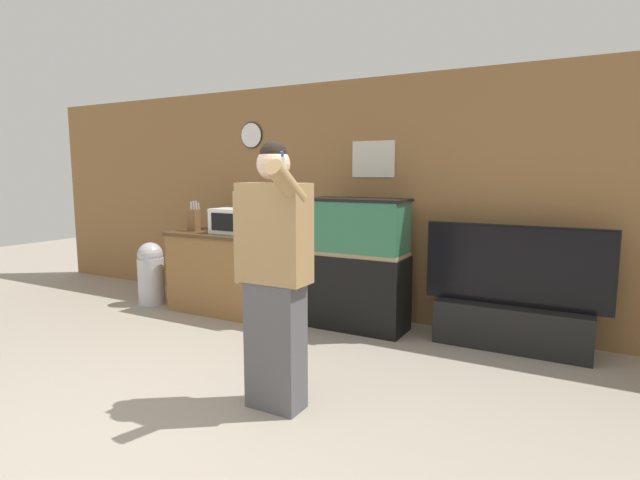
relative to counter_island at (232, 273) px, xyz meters
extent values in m
plane|color=gray|center=(1.35, -2.43, -0.46)|extent=(18.00, 18.00, 0.00)
cube|color=olive|center=(1.35, 0.64, 0.84)|extent=(10.00, 0.06, 2.60)
cube|color=beige|center=(1.47, 0.61, 1.28)|extent=(0.49, 0.02, 0.39)
cylinder|color=white|center=(-0.14, 0.60, 1.59)|extent=(0.29, 0.03, 0.29)
cylinder|color=black|center=(-0.14, 0.60, 1.59)|extent=(0.31, 0.01, 0.31)
cube|color=brown|center=(0.00, 0.00, -0.02)|extent=(1.46, 0.60, 0.89)
cube|color=#48321C|center=(0.00, 0.00, 0.44)|extent=(1.50, 0.64, 0.03)
cube|color=white|center=(0.05, 0.03, 0.60)|extent=(0.53, 0.36, 0.28)
cube|color=black|center=(0.01, -0.15, 0.60)|extent=(0.33, 0.01, 0.19)
cube|color=#2D2D33|center=(0.24, -0.15, 0.60)|extent=(0.05, 0.01, 0.22)
cube|color=brown|center=(-0.53, -0.03, 0.59)|extent=(0.12, 0.09, 0.25)
cylinder|color=#B7B7BC|center=(-0.57, -0.02, 0.76)|extent=(0.02, 0.02, 0.09)
cylinder|color=#B7B7BC|center=(-0.53, -0.02, 0.76)|extent=(0.02, 0.02, 0.10)
cylinder|color=#B7B7BC|center=(-0.49, -0.02, 0.76)|extent=(0.02, 0.02, 0.10)
cylinder|color=#B7B7BC|center=(-0.57, 0.01, 0.76)|extent=(0.02, 0.02, 0.09)
cylinder|color=#B7B7BC|center=(-0.53, 0.01, 0.76)|extent=(0.02, 0.02, 0.09)
cylinder|color=#B7B7BC|center=(-0.49, 0.01, 0.75)|extent=(0.02, 0.02, 0.07)
cube|color=black|center=(1.51, 0.16, -0.08)|extent=(1.01, 0.46, 0.77)
cube|color=#937F5B|center=(1.51, 0.16, 0.32)|extent=(0.98, 0.44, 0.04)
cube|color=#2D6B4C|center=(1.51, 0.16, 0.59)|extent=(0.97, 0.44, 0.56)
cube|color=black|center=(1.51, 0.16, 0.87)|extent=(1.01, 0.46, 0.03)
cube|color=black|center=(2.99, 0.30, -0.26)|extent=(1.35, 0.40, 0.40)
cube|color=black|center=(2.99, 0.30, 0.30)|extent=(1.59, 0.05, 0.72)
cube|color=black|center=(2.99, 0.33, 0.30)|extent=(1.62, 0.01, 0.75)
cube|color=#515156|center=(1.75, -1.72, -0.02)|extent=(0.38, 0.21, 0.88)
cube|color=#A37F51|center=(1.75, -1.72, 0.74)|extent=(0.47, 0.23, 0.66)
sphere|color=beige|center=(1.75, -1.72, 1.19)|extent=(0.22, 0.22, 0.22)
sphere|color=black|center=(1.75, -1.72, 1.25)|extent=(0.18, 0.18, 0.18)
cylinder|color=#A37F51|center=(1.49, -1.72, 0.70)|extent=(0.12, 0.12, 0.62)
cylinder|color=#A37F51|center=(1.94, -1.86, 1.07)|extent=(0.11, 0.35, 0.29)
cylinder|color=white|center=(1.94, -1.88, 1.18)|extent=(0.02, 0.06, 0.11)
cylinder|color=#2856B2|center=(1.94, -1.90, 1.24)|extent=(0.02, 0.03, 0.05)
cylinder|color=#B7B7BC|center=(-1.11, -0.18, -0.18)|extent=(0.32, 0.32, 0.57)
sphere|color=#ADADB2|center=(-1.11, -0.18, 0.15)|extent=(0.30, 0.30, 0.30)
camera|label=1|loc=(3.59, -4.41, 1.14)|focal=28.00mm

